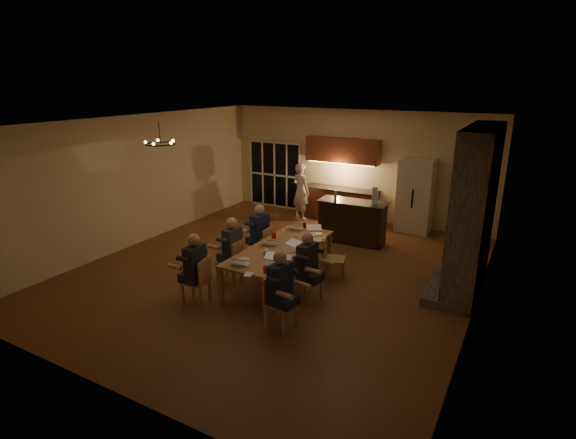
{
  "coord_description": "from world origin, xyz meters",
  "views": [
    {
      "loc": [
        4.59,
        -7.79,
        4.01
      ],
      "look_at": [
        0.1,
        0.3,
        1.11
      ],
      "focal_mm": 28.0,
      "sensor_mm": 36.0,
      "label": 1
    }
  ],
  "objects_px": {
    "person_left_far": "(260,234)",
    "mug_back": "(283,231)",
    "mug_mid": "(296,237)",
    "plate_left": "(244,260)",
    "laptop_c": "(271,239)",
    "person_left_near": "(195,270)",
    "mug_front": "(266,252)",
    "bar_bottle": "(335,195)",
    "chair_right_near": "(281,303)",
    "can_cola": "(305,225)",
    "chair_right_mid": "(308,277)",
    "laptop_f": "(315,229)",
    "plate_far": "(316,240)",
    "person_right_mid": "(307,267)",
    "plate_near": "(286,258)",
    "person_left_mid": "(233,250)",
    "chair_right_far": "(334,259)",
    "bar_blender": "(375,196)",
    "chair_left_far": "(260,246)",
    "laptop_b": "(271,259)",
    "laptop_e": "(296,224)",
    "refrigerator": "(415,196)",
    "chair_left_mid": "(229,261)",
    "bar_island": "(352,222)",
    "dining_table": "(281,264)",
    "person_right_near": "(280,290)",
    "can_right": "(306,242)",
    "laptop_d": "(290,245)",
    "chair_left_near": "(196,280)",
    "chandelier": "(160,144)",
    "redcup_mid": "(274,236)",
    "can_silver": "(265,255)",
    "standing_person": "(301,191)"
  },
  "relations": [
    {
      "from": "person_left_far",
      "to": "can_right",
      "type": "relative_size",
      "value": 11.5
    },
    {
      "from": "refrigerator",
      "to": "person_left_far",
      "type": "height_order",
      "value": "refrigerator"
    },
    {
      "from": "chair_left_mid",
      "to": "chair_left_far",
      "type": "distance_m",
      "value": 1.05
    },
    {
      "from": "standing_person",
      "to": "plate_left",
      "type": "xyz_separation_m",
      "value": [
        1.37,
        -4.97,
        -0.09
      ]
    },
    {
      "from": "mug_back",
      "to": "chandelier",
      "type": "bearing_deg",
      "value": -146.5
    },
    {
      "from": "laptop_c",
      "to": "plate_far",
      "type": "xyz_separation_m",
      "value": [
        0.73,
        0.63,
        -0.1
      ]
    },
    {
      "from": "person_right_mid",
      "to": "redcup_mid",
      "type": "xyz_separation_m",
      "value": [
        -1.27,
        0.93,
        0.12
      ]
    },
    {
      "from": "laptop_f",
      "to": "plate_far",
      "type": "xyz_separation_m",
      "value": [
        0.21,
        -0.36,
        -0.1
      ]
    },
    {
      "from": "chair_left_far",
      "to": "laptop_b",
      "type": "height_order",
      "value": "laptop_b"
    },
    {
      "from": "can_right",
      "to": "bar_blender",
      "type": "height_order",
      "value": "bar_blender"
    },
    {
      "from": "chair_left_far",
      "to": "bar_blender",
      "type": "xyz_separation_m",
      "value": [
        1.81,
        2.37,
        0.85
      ]
    },
    {
      "from": "chair_right_near",
      "to": "chandelier",
      "type": "relative_size",
      "value": 1.45
    },
    {
      "from": "chandelier",
      "to": "can_right",
      "type": "bearing_deg",
      "value": 19.65
    },
    {
      "from": "mug_mid",
      "to": "plate_left",
      "type": "bearing_deg",
      "value": -101.45
    },
    {
      "from": "person_right_mid",
      "to": "laptop_e",
      "type": "bearing_deg",
      "value": 40.17
    },
    {
      "from": "laptop_b",
      "to": "plate_near",
      "type": "relative_size",
      "value": 1.15
    },
    {
      "from": "chair_right_near",
      "to": "can_cola",
      "type": "height_order",
      "value": "chair_right_near"
    },
    {
      "from": "refrigerator",
      "to": "plate_far",
      "type": "distance_m",
      "value": 4.03
    },
    {
      "from": "chair_right_far",
      "to": "can_silver",
      "type": "xyz_separation_m",
      "value": [
        -0.88,
        -1.3,
        0.37
      ]
    },
    {
      "from": "laptop_b",
      "to": "laptop_e",
      "type": "height_order",
      "value": "same"
    },
    {
      "from": "person_left_far",
      "to": "mug_mid",
      "type": "xyz_separation_m",
      "value": [
        0.93,
        -0.03,
        0.11
      ]
    },
    {
      "from": "person_left_near",
      "to": "bar_bottle",
      "type": "distance_m",
      "value": 4.56
    },
    {
      "from": "chair_right_mid",
      "to": "bar_bottle",
      "type": "relative_size",
      "value": 3.71
    },
    {
      "from": "chair_left_far",
      "to": "bar_island",
      "type": "bearing_deg",
      "value": 149.3
    },
    {
      "from": "bar_island",
      "to": "dining_table",
      "type": "bearing_deg",
      "value": -100.63
    },
    {
      "from": "mug_mid",
      "to": "can_cola",
      "type": "distance_m",
      "value": 0.79
    },
    {
      "from": "laptop_d",
      "to": "can_cola",
      "type": "bearing_deg",
      "value": 124.94
    },
    {
      "from": "chair_right_far",
      "to": "laptop_c",
      "type": "relative_size",
      "value": 2.78
    },
    {
      "from": "chair_right_near",
      "to": "chandelier",
      "type": "height_order",
      "value": "chandelier"
    },
    {
      "from": "laptop_d",
      "to": "plate_left",
      "type": "relative_size",
      "value": 1.44
    },
    {
      "from": "laptop_e",
      "to": "person_right_mid",
      "type": "bearing_deg",
      "value": 119.83
    },
    {
      "from": "laptop_e",
      "to": "laptop_c",
      "type": "bearing_deg",
      "value": 86.48
    },
    {
      "from": "person_right_mid",
      "to": "plate_near",
      "type": "bearing_deg",
      "value": 88.2
    },
    {
      "from": "person_left_far",
      "to": "mug_back",
      "type": "height_order",
      "value": "person_left_far"
    },
    {
      "from": "chair_left_near",
      "to": "chandelier",
      "type": "relative_size",
      "value": 1.45
    },
    {
      "from": "laptop_e",
      "to": "bar_bottle",
      "type": "bearing_deg",
      "value": -102.49
    },
    {
      "from": "laptop_e",
      "to": "chair_left_far",
      "type": "bearing_deg",
      "value": 45.58
    },
    {
      "from": "chair_left_mid",
      "to": "laptop_c",
      "type": "relative_size",
      "value": 2.78
    },
    {
      "from": "chair_right_mid",
      "to": "person_left_mid",
      "type": "distance_m",
      "value": 1.71
    },
    {
      "from": "mug_mid",
      "to": "bar_bottle",
      "type": "bearing_deg",
      "value": 91.69
    },
    {
      "from": "person_right_near",
      "to": "mug_mid",
      "type": "xyz_separation_m",
      "value": [
        -0.86,
        2.15,
        0.11
      ]
    },
    {
      "from": "laptop_f",
      "to": "person_left_far",
      "type": "bearing_deg",
      "value": 169.27
    },
    {
      "from": "person_left_mid",
      "to": "chair_left_near",
      "type": "bearing_deg",
      "value": -2.17
    },
    {
      "from": "can_right",
      "to": "laptop_c",
      "type": "bearing_deg",
      "value": -153.52
    },
    {
      "from": "person_right_near",
      "to": "bar_blender",
      "type": "bearing_deg",
      "value": 7.24
    },
    {
      "from": "person_left_near",
      "to": "mug_front",
      "type": "relative_size",
      "value": 13.8
    },
    {
      "from": "chair_right_far",
      "to": "bar_bottle",
      "type": "xyz_separation_m",
      "value": [
        -0.93,
        2.19,
        0.76
      ]
    },
    {
      "from": "plate_left",
      "to": "laptop_c",
      "type": "bearing_deg",
      "value": 90.09
    },
    {
      "from": "chair_right_mid",
      "to": "laptop_f",
      "type": "bearing_deg",
      "value": 29.44
    },
    {
      "from": "chair_right_far",
      "to": "bar_blender",
      "type": "distance_m",
      "value": 2.41
    }
  ]
}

